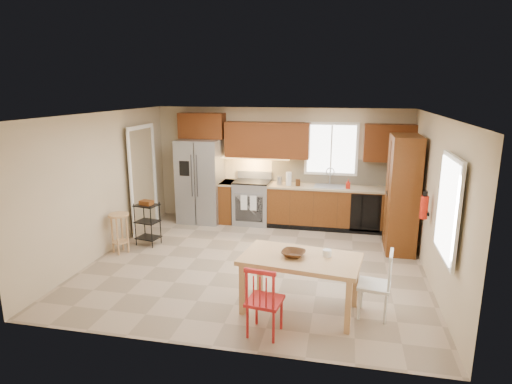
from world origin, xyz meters
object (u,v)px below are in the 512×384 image
object	(u,v)px
pantry	(402,194)
chair_red	(265,299)
chair_white	(374,284)
table_jar	(327,255)
soap_bottle	(348,184)
table_bowl	(293,257)
refrigerator	(201,181)
fire_extinguisher	(424,207)
dining_table	(300,284)
range_stove	(252,203)
bar_stool	(120,233)
utility_cart	(148,224)

from	to	relation	value
pantry	chair_red	distance (m)	3.82
chair_white	table_jar	size ratio (longest dim) A/B	7.05
pantry	chair_white	bearing A→B (deg)	-102.96
soap_bottle	chair_white	bearing A→B (deg)	-84.06
chair_red	table_bowl	xyz separation A→B (m)	(0.25, 0.65, 0.30)
chair_red	pantry	bearing A→B (deg)	67.74
pantry	chair_white	distance (m)	2.70
refrigerator	pantry	bearing A→B (deg)	-12.62
pantry	fire_extinguisher	size ratio (longest dim) A/B	5.83
dining_table	chair_white	world-z (taller)	chair_white
chair_white	refrigerator	bearing A→B (deg)	53.27
range_stove	chair_red	xyz separation A→B (m)	(1.09, -4.25, -0.01)
dining_table	bar_stool	size ratio (longest dim) A/B	2.10
chair_white	table_jar	distance (m)	0.70
table_jar	bar_stool	distance (m)	3.97
chair_white	utility_cart	world-z (taller)	chair_white
pantry	chair_red	size ratio (longest dim) A/B	2.34
refrigerator	range_stove	world-z (taller)	refrigerator
dining_table	fire_extinguisher	bearing A→B (deg)	49.74
refrigerator	range_stove	xyz separation A→B (m)	(1.15, 0.06, -0.45)
fire_extinguisher	chair_red	world-z (taller)	fire_extinguisher
range_stove	dining_table	size ratio (longest dim) A/B	0.60
table_jar	dining_table	bearing A→B (deg)	-164.05
refrigerator	dining_table	distance (m)	4.42
fire_extinguisher	table_jar	size ratio (longest dim) A/B	2.83
refrigerator	soap_bottle	world-z (taller)	refrigerator
refrigerator	range_stove	bearing A→B (deg)	2.99
table_bowl	bar_stool	size ratio (longest dim) A/B	0.42
utility_cart	table_bowl	bearing A→B (deg)	-21.16
chair_white	bar_stool	distance (m)	4.55
range_stove	bar_stool	bearing A→B (deg)	-131.61
soap_bottle	dining_table	world-z (taller)	soap_bottle
table_jar	utility_cart	size ratio (longest dim) A/B	0.16
chair_red	bar_stool	world-z (taller)	chair_red
utility_cart	fire_extinguisher	bearing A→B (deg)	7.25
refrigerator	dining_table	world-z (taller)	refrigerator
pantry	fire_extinguisher	bearing A→B (deg)	-79.22
chair_white	utility_cart	xyz separation A→B (m)	(-4.03, 1.84, -0.04)
chair_red	bar_stool	xyz separation A→B (m)	(-3.04, 2.05, -0.08)
soap_bottle	pantry	xyz separation A→B (m)	(0.95, -0.90, 0.05)
refrigerator	soap_bottle	xyz separation A→B (m)	(3.18, -0.02, 0.09)
pantry	dining_table	distance (m)	3.11
soap_bottle	dining_table	xyz separation A→B (m)	(-0.59, -3.51, -0.62)
dining_table	chair_red	xyz separation A→B (m)	(-0.35, -0.65, 0.08)
utility_cart	bar_stool	bearing A→B (deg)	-111.08
dining_table	range_stove	bearing A→B (deg)	119.66
fire_extinguisher	chair_red	distance (m)	3.11
soap_bottle	utility_cart	xyz separation A→B (m)	(-3.67, -1.62, -0.59)
soap_bottle	range_stove	bearing A→B (deg)	177.60
chair_red	utility_cart	bearing A→B (deg)	144.95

